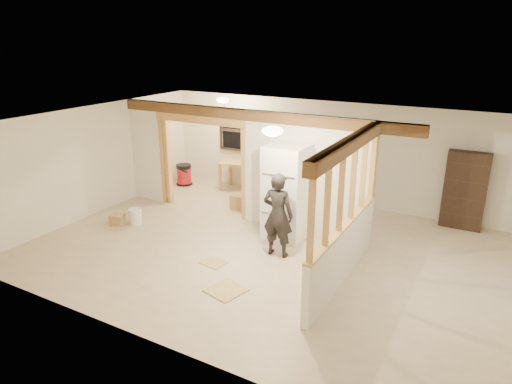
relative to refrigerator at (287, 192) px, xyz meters
The scene contains 28 objects.
floor 1.23m from the refrigerator, 90.05° to the right, with size 9.00×6.50×0.01m, color beige.
ceiling 1.70m from the refrigerator, 90.05° to the right, with size 9.00×6.50×0.01m, color white.
wall_back 2.52m from the refrigerator, 90.02° to the left, with size 9.00×0.01×2.50m, color silver.
wall_front 4.01m from the refrigerator, 90.01° to the right, with size 9.00×0.01×2.50m, color silver.
wall_left 4.57m from the refrigerator, behind, with size 0.01×6.50×2.50m, color silver.
partition_left_stub 4.08m from the refrigerator, behind, with size 0.90×0.12×2.50m, color white.
partition_center 0.56m from the refrigerator, 66.12° to the left, with size 2.80×0.12×2.50m, color white.
doorway_frame 2.45m from the refrigerator, 169.38° to the left, with size 2.46×0.14×2.20m, color tan.
header_beam_back 1.78m from the refrigerator, 155.78° to the left, with size 7.00×0.18×0.22m, color brown.
header_beam_right 2.42m from the refrigerator, 35.72° to the right, with size 0.18×3.30×0.22m, color brown.
pony_wall 2.03m from the refrigerator, 35.72° to the right, with size 0.12×3.20×1.00m, color white.
stud_partition 2.09m from the refrigerator, 35.72° to the right, with size 0.14×3.20×1.32m, color tan.
window_back 3.60m from the refrigerator, 137.06° to the left, with size 1.12×0.10×1.10m, color black.
ceiling_dome_main 1.98m from the refrigerator, 76.53° to the right, with size 0.36×0.36×0.16m, color #FFEABF.
ceiling_dome_util 3.30m from the refrigerator, 148.21° to the left, with size 0.32×0.32×0.14m, color #FFEABF.
hanging_bulb 2.49m from the refrigerator, 156.98° to the left, with size 0.07×0.07×0.07m, color #FFD88C.
refrigerator is the anchor object (origin of this frame).
woman 0.86m from the refrigerator, 75.36° to the right, with size 0.60×0.39×1.63m, color black.
work_table 3.17m from the refrigerator, 136.76° to the left, with size 1.27×0.63×0.80m, color tan.
potted_plant 3.00m from the refrigerator, 133.19° to the left, with size 0.36×0.31×0.40m, color #31652D.
shop_vac 4.43m from the refrigerator, 156.00° to the left, with size 0.45×0.45×0.59m, color maroon.
bookshelf 3.87m from the refrigerator, 36.34° to the left, with size 0.85×0.28×1.69m, color black.
bucket 3.46m from the refrigerator, 162.47° to the right, with size 0.28×0.28×0.36m, color silver.
box_util_a 2.09m from the refrigerator, 150.32° to the left, with size 0.40×0.34×0.34m, color #AB8252.
box_util_b 4.05m from the refrigerator, 169.76° to the left, with size 0.32×0.32×0.30m, color #AB8252.
box_front 3.84m from the refrigerator, 160.77° to the right, with size 0.29×0.24×0.24m, color #AB8252.
floor_panel_near 2.59m from the refrigerator, 88.52° to the right, with size 0.56×0.56×0.02m, color tan.
floor_panel_far 2.07m from the refrigerator, 111.23° to the right, with size 0.43×0.35×0.01m, color tan.
Camera 1 is at (3.68, -7.15, 3.99)m, focal length 32.00 mm.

